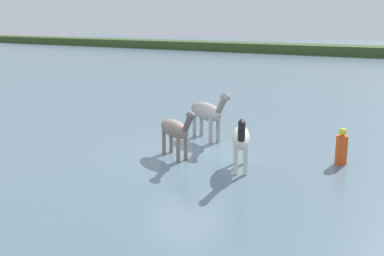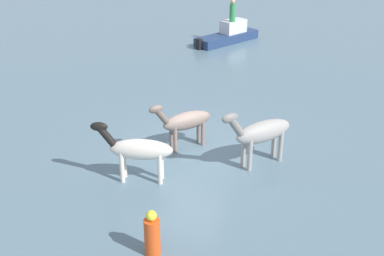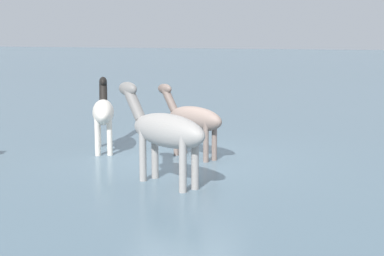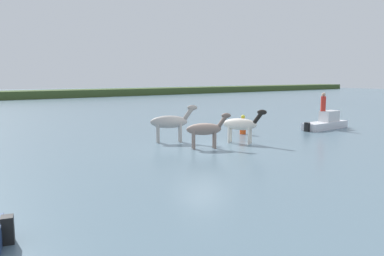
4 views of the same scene
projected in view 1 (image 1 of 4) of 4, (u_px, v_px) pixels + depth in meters
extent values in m
plane|color=slate|center=(183.00, 155.00, 15.26)|extent=(191.95, 191.95, 0.00)
ellipsoid|color=#9E9993|center=(206.00, 111.00, 17.04)|extent=(1.98, 1.36, 0.65)
cylinder|color=#9E9993|center=(218.00, 128.00, 16.75)|extent=(0.14, 0.14, 1.06)
cylinder|color=#9E9993|center=(211.00, 129.00, 16.59)|extent=(0.14, 0.14, 1.06)
cylinder|color=#9E9993|center=(201.00, 122.00, 17.72)|extent=(0.14, 0.14, 1.06)
cylinder|color=#9E9993|center=(194.00, 123.00, 17.57)|extent=(0.14, 0.14, 1.06)
cylinder|color=slate|center=(222.00, 104.00, 16.08)|extent=(0.63, 0.46, 0.71)
ellipsoid|color=slate|center=(225.00, 97.00, 15.84)|extent=(0.57, 0.43, 0.28)
ellipsoid|color=silver|center=(241.00, 137.00, 13.64)|extent=(1.29, 1.81, 0.60)
cylinder|color=silver|center=(246.00, 158.00, 13.22)|extent=(0.13, 0.13, 0.98)
cylinder|color=silver|center=(236.00, 158.00, 13.25)|extent=(0.13, 0.13, 0.98)
cylinder|color=silver|center=(245.00, 148.00, 14.25)|extent=(0.13, 0.13, 0.98)
cylinder|color=silver|center=(236.00, 148.00, 14.28)|extent=(0.13, 0.13, 0.98)
cylinder|color=black|center=(242.00, 132.00, 12.64)|extent=(0.43, 0.57, 0.65)
ellipsoid|color=black|center=(242.00, 124.00, 12.40)|extent=(0.41, 0.52, 0.26)
ellipsoid|color=gray|center=(174.00, 129.00, 14.89)|extent=(1.72, 1.20, 0.57)
cylinder|color=gray|center=(186.00, 146.00, 14.64)|extent=(0.12, 0.12, 0.93)
cylinder|color=gray|center=(178.00, 147.00, 14.50)|extent=(0.12, 0.12, 0.93)
cylinder|color=gray|center=(171.00, 139.00, 15.49)|extent=(0.12, 0.12, 0.93)
cylinder|color=gray|center=(164.00, 140.00, 15.36)|extent=(0.12, 0.12, 0.93)
cylinder|color=#63544C|center=(188.00, 123.00, 14.05)|extent=(0.55, 0.41, 0.62)
ellipsoid|color=#63544C|center=(191.00, 116.00, 13.85)|extent=(0.50, 0.38, 0.25)
cylinder|color=#E54C19|center=(341.00, 150.00, 14.23)|extent=(0.36, 0.36, 0.90)
sphere|color=yellow|center=(343.00, 132.00, 14.10)|extent=(0.24, 0.24, 0.24)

